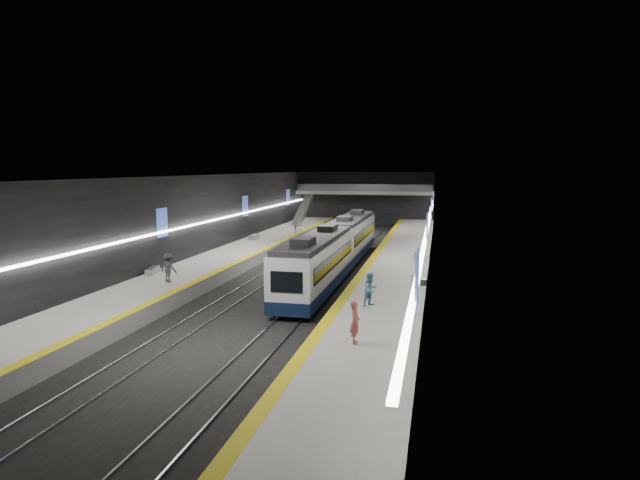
% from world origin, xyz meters
% --- Properties ---
extents(ground, '(70.00, 70.00, 0.00)m').
position_xyz_m(ground, '(0.00, 0.00, 0.00)').
color(ground, black).
rests_on(ground, ground).
extents(ceiling, '(20.00, 70.00, 0.04)m').
position_xyz_m(ceiling, '(0.00, 0.00, 8.00)').
color(ceiling, beige).
rests_on(ceiling, wall_left).
extents(wall_left, '(0.04, 70.00, 8.00)m').
position_xyz_m(wall_left, '(-10.00, 0.00, 4.00)').
color(wall_left, black).
rests_on(wall_left, ground).
extents(wall_right, '(0.04, 70.00, 8.00)m').
position_xyz_m(wall_right, '(10.00, 0.00, 4.00)').
color(wall_right, black).
rests_on(wall_right, ground).
extents(wall_back, '(20.00, 0.04, 8.00)m').
position_xyz_m(wall_back, '(0.00, 35.00, 4.00)').
color(wall_back, black).
rests_on(wall_back, ground).
extents(platform_left, '(5.00, 70.00, 1.00)m').
position_xyz_m(platform_left, '(-7.50, 0.00, 0.50)').
color(platform_left, slate).
rests_on(platform_left, ground).
extents(tile_surface_left, '(5.00, 70.00, 0.02)m').
position_xyz_m(tile_surface_left, '(-7.50, 0.00, 1.01)').
color(tile_surface_left, '#A4A39F').
rests_on(tile_surface_left, platform_left).
extents(tactile_strip_left, '(0.60, 70.00, 0.02)m').
position_xyz_m(tactile_strip_left, '(-5.30, 0.00, 1.02)').
color(tactile_strip_left, yellow).
rests_on(tactile_strip_left, platform_left).
extents(platform_right, '(5.00, 70.00, 1.00)m').
position_xyz_m(platform_right, '(7.50, 0.00, 0.50)').
color(platform_right, slate).
rests_on(platform_right, ground).
extents(tile_surface_right, '(5.00, 70.00, 0.02)m').
position_xyz_m(tile_surface_right, '(7.50, 0.00, 1.01)').
color(tile_surface_right, '#A4A39F').
rests_on(tile_surface_right, platform_right).
extents(tactile_strip_right, '(0.60, 70.00, 0.02)m').
position_xyz_m(tactile_strip_right, '(5.30, 0.00, 1.02)').
color(tactile_strip_right, yellow).
rests_on(tactile_strip_right, platform_right).
extents(rails, '(6.52, 70.00, 0.12)m').
position_xyz_m(rails, '(-0.00, 0.00, 0.06)').
color(rails, gray).
rests_on(rails, ground).
extents(train, '(2.69, 30.04, 3.60)m').
position_xyz_m(train, '(2.50, -1.93, 2.20)').
color(train, '#0E1B35').
rests_on(train, ground).
extents(ad_posters, '(19.94, 53.50, 2.20)m').
position_xyz_m(ad_posters, '(-0.00, 1.00, 4.50)').
color(ad_posters, '#3B54B2').
rests_on(ad_posters, wall_left).
extents(cove_light_left, '(0.25, 68.60, 0.12)m').
position_xyz_m(cove_light_left, '(-9.80, 0.00, 3.80)').
color(cove_light_left, white).
rests_on(cove_light_left, wall_left).
extents(cove_light_right, '(0.25, 68.60, 0.12)m').
position_xyz_m(cove_light_right, '(9.80, 0.00, 3.80)').
color(cove_light_right, white).
rests_on(cove_light_right, wall_right).
extents(mezzanine_bridge, '(20.00, 3.00, 1.50)m').
position_xyz_m(mezzanine_bridge, '(0.00, 32.93, 5.04)').
color(mezzanine_bridge, gray).
rests_on(mezzanine_bridge, wall_left).
extents(escalator, '(1.20, 7.50, 3.92)m').
position_xyz_m(escalator, '(-7.50, 26.00, 2.90)').
color(escalator, '#99999E').
rests_on(escalator, platform_left).
extents(bench_left_near, '(0.96, 2.01, 0.47)m').
position_xyz_m(bench_left_near, '(-9.50, -10.39, 1.24)').
color(bench_left_near, '#99999E').
rests_on(bench_left_near, platform_left).
extents(bench_left_far, '(0.58, 2.06, 0.50)m').
position_xyz_m(bench_left_far, '(-8.61, 9.06, 1.25)').
color(bench_left_far, '#99999E').
rests_on(bench_left_far, platform_left).
extents(bench_right_near, '(1.12, 1.82, 0.43)m').
position_xyz_m(bench_right_near, '(9.50, -9.45, 1.22)').
color(bench_right_near, '#99999E').
rests_on(bench_right_near, platform_right).
extents(bench_right_far, '(0.87, 2.12, 0.50)m').
position_xyz_m(bench_right_far, '(9.13, 0.52, 1.25)').
color(bench_right_far, '#99999E').
rests_on(bench_right_far, platform_right).
extents(passenger_right_a, '(0.55, 0.75, 1.87)m').
position_xyz_m(passenger_right_a, '(7.21, -22.46, 1.93)').
color(passenger_right_a, '#B04941').
rests_on(passenger_right_a, platform_right).
extents(passenger_right_b, '(1.11, 1.14, 1.85)m').
position_xyz_m(passenger_right_b, '(7.08, -15.99, 1.93)').
color(passenger_right_b, teal).
rests_on(passenger_right_b, platform_right).
extents(passenger_left_a, '(0.63, 0.99, 1.56)m').
position_xyz_m(passenger_left_a, '(-5.79, 15.61, 1.78)').
color(passenger_left_a, beige).
rests_on(passenger_left_a, platform_left).
extents(passenger_left_b, '(1.42, 1.03, 1.97)m').
position_xyz_m(passenger_left_b, '(-6.95, -12.73, 1.98)').
color(passenger_left_b, '#403E46').
rests_on(passenger_left_b, platform_left).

